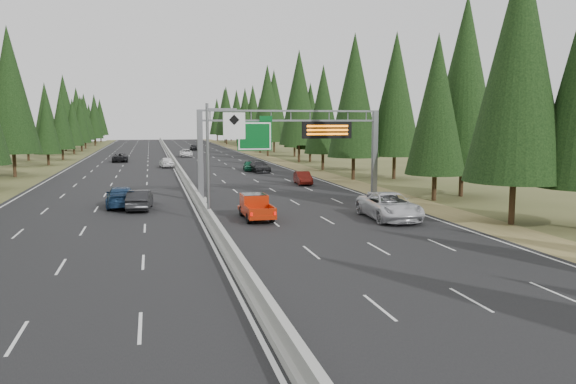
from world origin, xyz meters
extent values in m
cube|color=black|center=(0.00, 80.00, 0.04)|extent=(32.00, 260.00, 0.08)
cube|color=olive|center=(17.80, 80.00, 0.03)|extent=(3.60, 260.00, 0.06)
cube|color=#424922|center=(-17.80, 80.00, 0.03)|extent=(3.60, 260.00, 0.06)
cube|color=gray|center=(0.00, 80.00, 0.23)|extent=(0.70, 260.00, 0.30)
cube|color=gray|center=(0.00, 80.00, 0.63)|extent=(0.30, 260.00, 0.60)
cube|color=slate|center=(0.35, 35.00, 3.98)|extent=(0.45, 0.45, 7.80)
cube|color=gray|center=(0.35, 35.00, 0.23)|extent=(0.90, 0.90, 0.30)
cube|color=slate|center=(16.20, 35.00, 3.98)|extent=(0.45, 0.45, 7.80)
cube|color=gray|center=(16.20, 35.00, 0.23)|extent=(0.90, 0.90, 0.30)
cube|color=slate|center=(8.28, 35.00, 7.80)|extent=(15.85, 0.35, 0.16)
cube|color=slate|center=(8.28, 35.00, 6.96)|extent=(15.85, 0.35, 0.16)
cube|color=#054C19|center=(5.00, 34.75, 5.63)|extent=(3.00, 0.10, 2.50)
cube|color=silver|center=(5.00, 34.69, 5.63)|extent=(2.85, 0.02, 2.35)
cube|color=#054C19|center=(6.00, 34.75, 7.13)|extent=(1.10, 0.10, 0.45)
cube|color=black|center=(11.50, 34.70, 6.13)|extent=(4.50, 0.40, 1.50)
cube|color=orange|center=(11.50, 34.48, 6.48)|extent=(3.80, 0.02, 0.18)
cube|color=orange|center=(11.50, 34.48, 6.13)|extent=(3.80, 0.02, 0.18)
cube|color=orange|center=(11.50, 34.48, 5.78)|extent=(3.80, 0.02, 0.18)
cylinder|color=slate|center=(0.00, 25.00, 4.08)|extent=(0.20, 0.20, 8.00)
cube|color=gray|center=(0.00, 25.00, 0.18)|extent=(0.50, 0.50, 0.20)
cube|color=slate|center=(1.00, 25.00, 7.68)|extent=(2.00, 0.15, 0.15)
cube|color=silver|center=(1.80, 24.88, 6.58)|extent=(1.50, 0.06, 1.80)
cylinder|color=black|center=(19.51, 19.24, 1.46)|extent=(0.40, 0.40, 2.93)
cone|color=black|center=(19.51, 19.24, 10.62)|extent=(6.59, 6.59, 15.38)
cylinder|color=black|center=(20.29, 31.26, 1.15)|extent=(0.40, 0.40, 2.31)
cone|color=black|center=(20.29, 31.26, 8.36)|extent=(5.19, 5.19, 12.10)
cylinder|color=black|center=(24.07, 33.18, 1.46)|extent=(0.40, 0.40, 2.92)
cone|color=black|center=(24.07, 33.18, 10.57)|extent=(6.56, 6.56, 15.31)
cylinder|color=black|center=(19.51, 49.39, 1.37)|extent=(0.40, 0.40, 2.74)
cone|color=black|center=(19.51, 49.39, 9.92)|extent=(6.16, 6.16, 14.37)
cylinder|color=black|center=(24.76, 49.50, 1.40)|extent=(0.40, 0.40, 2.80)
cone|color=black|center=(24.76, 49.50, 10.13)|extent=(6.29, 6.29, 14.68)
cylinder|color=black|center=(20.17, 63.64, 1.19)|extent=(0.40, 0.40, 2.38)
cone|color=black|center=(20.17, 63.64, 8.63)|extent=(5.35, 5.35, 12.49)
cylinder|color=black|center=(24.49, 62.91, 0.92)|extent=(0.40, 0.40, 1.84)
cone|color=black|center=(24.49, 62.91, 6.68)|extent=(4.15, 4.15, 9.67)
cylinder|color=black|center=(20.82, 79.39, 1.51)|extent=(0.40, 0.40, 3.02)
cone|color=black|center=(20.82, 79.39, 10.94)|extent=(6.79, 6.79, 15.84)
cylinder|color=black|center=(23.18, 80.73, 1.09)|extent=(0.40, 0.40, 2.18)
cone|color=black|center=(23.18, 80.73, 7.89)|extent=(4.90, 4.90, 11.42)
cylinder|color=black|center=(19.15, 97.60, 1.45)|extent=(0.40, 0.40, 2.90)
cone|color=black|center=(19.15, 97.60, 10.53)|extent=(6.53, 6.53, 15.25)
cylinder|color=black|center=(24.09, 95.14, 0.94)|extent=(0.40, 0.40, 1.88)
cone|color=black|center=(24.09, 95.14, 6.83)|extent=(4.24, 4.24, 9.89)
cylinder|color=black|center=(20.03, 110.23, 0.98)|extent=(0.40, 0.40, 1.96)
cone|color=black|center=(20.03, 110.23, 7.09)|extent=(4.40, 4.40, 10.27)
cylinder|color=black|center=(23.73, 112.50, 1.49)|extent=(0.40, 0.40, 2.98)
cone|color=black|center=(23.73, 112.50, 10.80)|extent=(6.70, 6.70, 15.64)
cylinder|color=black|center=(19.52, 125.16, 0.94)|extent=(0.40, 0.40, 1.89)
cone|color=black|center=(19.52, 125.16, 6.85)|extent=(4.25, 4.25, 9.92)
cylinder|color=black|center=(24.80, 126.86, 1.21)|extent=(0.40, 0.40, 2.41)
cone|color=black|center=(24.80, 126.86, 8.74)|extent=(5.43, 5.43, 12.66)
cylinder|color=black|center=(19.97, 143.50, 1.22)|extent=(0.40, 0.40, 2.44)
cone|color=black|center=(19.97, 143.50, 8.85)|extent=(5.49, 5.49, 12.81)
cylinder|color=black|center=(24.52, 143.85, 1.38)|extent=(0.40, 0.40, 2.76)
cone|color=black|center=(24.52, 143.85, 9.99)|extent=(6.20, 6.20, 14.48)
cylinder|color=black|center=(19.00, 159.22, 1.42)|extent=(0.40, 0.40, 2.83)
cone|color=black|center=(19.00, 159.22, 10.28)|extent=(6.38, 6.38, 14.88)
cylinder|color=black|center=(24.77, 158.69, 1.38)|extent=(0.40, 0.40, 2.77)
cone|color=black|center=(24.77, 158.69, 10.03)|extent=(6.23, 6.23, 14.53)
cylinder|color=black|center=(20.43, 173.93, 1.43)|extent=(0.40, 0.40, 2.86)
cone|color=black|center=(20.43, 173.93, 10.37)|extent=(6.44, 6.44, 15.02)
cylinder|color=black|center=(24.15, 172.03, 1.40)|extent=(0.40, 0.40, 2.80)
cone|color=black|center=(24.15, 172.03, 10.13)|extent=(6.29, 6.29, 14.68)
cylinder|color=black|center=(19.50, 187.83, 1.22)|extent=(0.40, 0.40, 2.44)
cone|color=black|center=(19.50, 187.83, 8.84)|extent=(5.49, 5.49, 12.80)
cylinder|color=black|center=(24.81, 190.38, 0.97)|extent=(0.40, 0.40, 1.94)
cone|color=black|center=(24.81, 190.38, 7.03)|extent=(4.36, 4.36, 10.18)
cylinder|color=black|center=(-20.32, 62.94, 1.49)|extent=(0.40, 0.40, 2.97)
cone|color=black|center=(-20.32, 62.94, 10.77)|extent=(6.68, 6.68, 15.60)
cylinder|color=black|center=(-19.48, 81.94, 0.92)|extent=(0.40, 0.40, 1.85)
cone|color=black|center=(-19.48, 81.94, 6.70)|extent=(4.16, 4.16, 9.70)
cylinder|color=black|center=(-24.18, 81.07, 1.18)|extent=(0.40, 0.40, 2.35)
cone|color=black|center=(-24.18, 81.07, 8.52)|extent=(5.29, 5.29, 12.34)
cylinder|color=black|center=(-19.11, 94.47, 1.01)|extent=(0.40, 0.40, 2.01)
cone|color=black|center=(-19.11, 94.47, 7.29)|extent=(4.52, 4.52, 10.55)
cylinder|color=black|center=(-24.97, 95.17, 0.88)|extent=(0.40, 0.40, 1.76)
cone|color=black|center=(-24.97, 95.17, 6.39)|extent=(3.97, 3.97, 9.25)
cylinder|color=black|center=(-19.51, 113.21, 0.94)|extent=(0.40, 0.40, 1.88)
cone|color=black|center=(-19.51, 113.21, 6.82)|extent=(4.23, 4.23, 9.88)
cylinder|color=black|center=(-24.52, 111.76, 1.19)|extent=(0.40, 0.40, 2.39)
cone|color=black|center=(-24.52, 111.76, 8.65)|extent=(5.37, 5.37, 12.53)
cylinder|color=black|center=(-19.31, 125.41, 1.03)|extent=(0.40, 0.40, 2.05)
cone|color=black|center=(-19.31, 125.41, 7.43)|extent=(4.61, 4.61, 10.76)
cylinder|color=black|center=(-23.26, 128.79, 1.43)|extent=(0.40, 0.40, 2.87)
cone|color=black|center=(-23.26, 128.79, 10.39)|extent=(6.45, 6.45, 15.05)
cylinder|color=black|center=(-20.07, 140.57, 1.13)|extent=(0.40, 0.40, 2.27)
cone|color=black|center=(-20.07, 140.57, 8.22)|extent=(5.10, 5.10, 11.91)
cylinder|color=black|center=(-24.73, 141.76, 1.19)|extent=(0.40, 0.40, 2.38)
cone|color=black|center=(-24.73, 141.76, 8.64)|extent=(5.36, 5.36, 12.51)
cylinder|color=black|center=(-19.17, 156.82, 1.08)|extent=(0.40, 0.40, 2.16)
cone|color=black|center=(-19.17, 156.82, 7.84)|extent=(4.87, 4.87, 11.35)
cylinder|color=black|center=(-24.02, 159.15, 1.34)|extent=(0.40, 0.40, 2.68)
cone|color=black|center=(-24.02, 159.15, 9.71)|extent=(6.03, 6.03, 14.07)
cylinder|color=black|center=(-20.59, 174.55, 1.25)|extent=(0.40, 0.40, 2.50)
cone|color=black|center=(-20.59, 174.55, 9.05)|extent=(5.62, 5.62, 13.11)
cylinder|color=black|center=(-24.12, 172.19, 1.18)|extent=(0.40, 0.40, 2.35)
cone|color=black|center=(-24.12, 172.19, 8.53)|extent=(5.30, 5.30, 12.36)
cylinder|color=black|center=(-20.30, 191.04, 1.18)|extent=(0.40, 0.40, 2.37)
cone|color=black|center=(-20.30, 191.04, 8.57)|extent=(5.32, 5.32, 12.42)
cylinder|color=black|center=(-23.53, 187.47, 1.03)|extent=(0.40, 0.40, 2.06)
cone|color=black|center=(-23.53, 187.47, 7.48)|extent=(4.64, 4.64, 10.83)
imported|color=silver|center=(12.35, 22.88, 1.00)|extent=(3.32, 6.74, 1.84)
cylinder|color=black|center=(2.52, 23.52, 0.45)|extent=(0.28, 0.74, 0.74)
cylinder|color=black|center=(4.09, 23.52, 0.45)|extent=(0.28, 0.74, 0.74)
cylinder|color=black|center=(2.52, 26.57, 0.45)|extent=(0.28, 0.74, 0.74)
cylinder|color=black|center=(4.09, 26.57, 0.45)|extent=(0.28, 0.74, 0.74)
cube|color=#B4260B|center=(3.30, 25.09, 0.59)|extent=(1.84, 5.16, 0.28)
cube|color=#B4260B|center=(3.30, 25.92, 1.23)|extent=(1.75, 2.03, 1.01)
cube|color=black|center=(3.30, 25.92, 1.51)|extent=(1.57, 1.75, 0.51)
cube|color=#B4260B|center=(2.43, 23.71, 0.91)|extent=(0.09, 2.21, 0.55)
cube|color=#B4260B|center=(4.18, 23.71, 0.91)|extent=(0.09, 2.21, 0.55)
cube|color=#B4260B|center=(3.30, 22.60, 0.91)|extent=(1.84, 0.09, 0.55)
imported|color=#135336|center=(9.60, 63.97, 0.78)|extent=(2.00, 4.24, 1.40)
imported|color=#60140D|center=(12.31, 45.67, 0.78)|extent=(1.80, 4.33, 1.39)
imported|color=black|center=(10.50, 61.48, 0.83)|extent=(2.58, 5.37, 1.51)
imported|color=white|center=(2.97, 98.21, 0.81)|extent=(2.55, 5.30, 1.45)
imported|color=black|center=(6.47, 123.58, 0.79)|extent=(2.07, 4.31, 1.42)
imported|color=black|center=(-4.67, 31.46, 0.85)|extent=(2.05, 4.83, 1.55)
imported|color=navy|center=(-6.14, 33.25, 0.91)|extent=(2.55, 5.78, 1.65)
imported|color=white|center=(-1.50, 72.53, 0.86)|extent=(2.30, 4.75, 1.56)
imported|color=black|center=(-8.83, 86.57, 0.85)|extent=(2.64, 5.55, 1.53)
camera|label=1|loc=(-3.74, -13.02, 6.84)|focal=35.00mm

